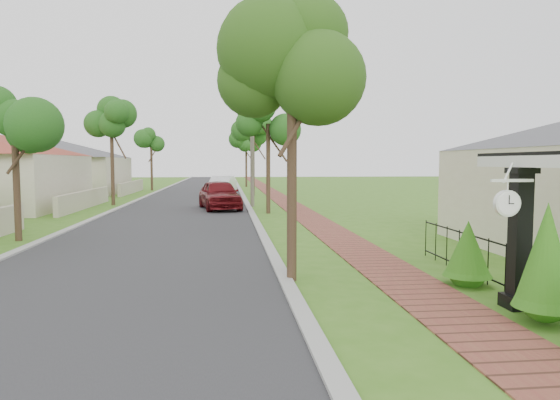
{
  "coord_description": "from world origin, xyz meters",
  "views": [
    {
      "loc": [
        -0.62,
        -9.25,
        2.61
      ],
      "look_at": [
        0.95,
        5.26,
        1.5
      ],
      "focal_mm": 32.0,
      "sensor_mm": 36.0,
      "label": 1
    }
  ],
  "objects_px": {
    "porch_post": "(519,246)",
    "utility_pole": "(252,136)",
    "parked_car_red": "(220,195)",
    "near_tree": "(292,60)",
    "parked_car_white": "(222,186)",
    "station_clock": "(507,202)"
  },
  "relations": [
    {
      "from": "utility_pole",
      "to": "parked_car_white",
      "type": "bearing_deg",
      "value": 100.1
    },
    {
      "from": "parked_car_red",
      "to": "near_tree",
      "type": "bearing_deg",
      "value": -94.05
    },
    {
      "from": "porch_post",
      "to": "parked_car_white",
      "type": "distance_m",
      "value": 32.11
    },
    {
      "from": "parked_car_red",
      "to": "parked_car_white",
      "type": "relative_size",
      "value": 1.05
    },
    {
      "from": "station_clock",
      "to": "parked_car_white",
      "type": "bearing_deg",
      "value": 98.96
    },
    {
      "from": "parked_car_red",
      "to": "station_clock",
      "type": "bearing_deg",
      "value": -85.82
    },
    {
      "from": "parked_car_red",
      "to": "utility_pole",
      "type": "bearing_deg",
      "value": 29.47
    },
    {
      "from": "parked_car_red",
      "to": "utility_pole",
      "type": "height_order",
      "value": "utility_pole"
    },
    {
      "from": "near_tree",
      "to": "porch_post",
      "type": "bearing_deg",
      "value": -33.69
    },
    {
      "from": "porch_post",
      "to": "parked_car_red",
      "type": "height_order",
      "value": "porch_post"
    },
    {
      "from": "parked_car_red",
      "to": "parked_car_white",
      "type": "xyz_separation_m",
      "value": [
        0.01,
        12.2,
        -0.06
      ]
    },
    {
      "from": "parked_car_white",
      "to": "utility_pole",
      "type": "xyz_separation_m",
      "value": [
        1.89,
        -10.63,
        3.41
      ]
    },
    {
      "from": "station_clock",
      "to": "utility_pole",
      "type": "bearing_deg",
      "value": 98.39
    },
    {
      "from": "near_tree",
      "to": "utility_pole",
      "type": "distance_m",
      "value": 18.51
    },
    {
      "from": "near_tree",
      "to": "station_clock",
      "type": "relative_size",
      "value": 8.08
    },
    {
      "from": "parked_car_red",
      "to": "utility_pole",
      "type": "relative_size",
      "value": 0.58
    },
    {
      "from": "utility_pole",
      "to": "station_clock",
      "type": "relative_size",
      "value": 11.02
    },
    {
      "from": "parked_car_red",
      "to": "near_tree",
      "type": "xyz_separation_m",
      "value": [
        1.8,
        -16.93,
        3.98
      ]
    },
    {
      "from": "near_tree",
      "to": "station_clock",
      "type": "distance_m",
      "value": 5.21
    },
    {
      "from": "porch_post",
      "to": "utility_pole",
      "type": "relative_size",
      "value": 0.31
    },
    {
      "from": "parked_car_red",
      "to": "utility_pole",
      "type": "xyz_separation_m",
      "value": [
        1.9,
        1.57,
        3.34
      ]
    },
    {
      "from": "porch_post",
      "to": "parked_car_red",
      "type": "bearing_deg",
      "value": 105.94
    }
  ]
}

